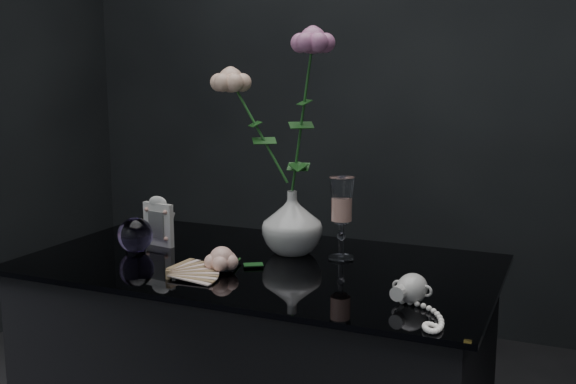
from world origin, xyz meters
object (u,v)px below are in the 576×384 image
at_px(wine_glass, 342,219).
at_px(loose_rose, 222,259).
at_px(paperweight, 135,235).
at_px(pearl_jar, 412,287).
at_px(vase, 292,222).
at_px(picture_frame, 158,221).

distance_m(wine_glass, loose_rose, 0.29).
relative_size(paperweight, loose_rose, 0.52).
bearing_deg(pearl_jar, vase, 154.94).
height_order(vase, wine_glass, wine_glass).
relative_size(picture_frame, loose_rose, 0.77).
distance_m(wine_glass, paperweight, 0.49).
relative_size(wine_glass, paperweight, 2.26).
height_order(vase, picture_frame, vase).
relative_size(wine_glass, picture_frame, 1.53).
relative_size(vase, paperweight, 1.77).
height_order(picture_frame, loose_rose, picture_frame).
bearing_deg(paperweight, wine_glass, 16.42).
bearing_deg(picture_frame, vase, 20.72).
distance_m(wine_glass, pearl_jar, 0.32).
bearing_deg(picture_frame, loose_rose, -18.22).
distance_m(picture_frame, paperweight, 0.08).
height_order(vase, paperweight, vase).
distance_m(vase, picture_frame, 0.34).
height_order(wine_glass, loose_rose, wine_glass).
relative_size(wine_glass, pearl_jar, 0.94).
bearing_deg(vase, picture_frame, -169.01).
distance_m(vase, pearl_jar, 0.41).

